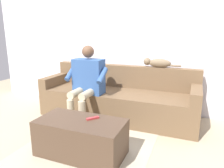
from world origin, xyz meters
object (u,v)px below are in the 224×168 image
at_px(coffee_table, 81,137).
at_px(remote_red, 93,118).
at_px(couch, 118,100).
at_px(person_solo_seated, 87,80).
at_px(cat_on_backrest, 157,63).

relative_size(coffee_table, remote_red, 6.71).
xyz_separation_m(couch, person_solo_seated, (0.36, 0.37, 0.37)).
distance_m(coffee_table, person_solo_seated, 1.01).
distance_m(coffee_table, remote_red, 0.26).
bearing_deg(coffee_table, cat_on_backrest, -110.50).
distance_m(person_solo_seated, remote_red, 0.91).
bearing_deg(remote_red, coffee_table, 167.23).
distance_m(couch, cat_on_backrest, 0.86).
xyz_separation_m(couch, coffee_table, (0.00, 1.20, -0.08)).
height_order(couch, cat_on_backrest, cat_on_backrest).
distance_m(cat_on_backrest, remote_red, 1.53).
height_order(person_solo_seated, remote_red, person_solo_seated).
relative_size(couch, cat_on_backrest, 4.26).
relative_size(couch, remote_red, 17.02).
bearing_deg(coffee_table, couch, -90.00).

